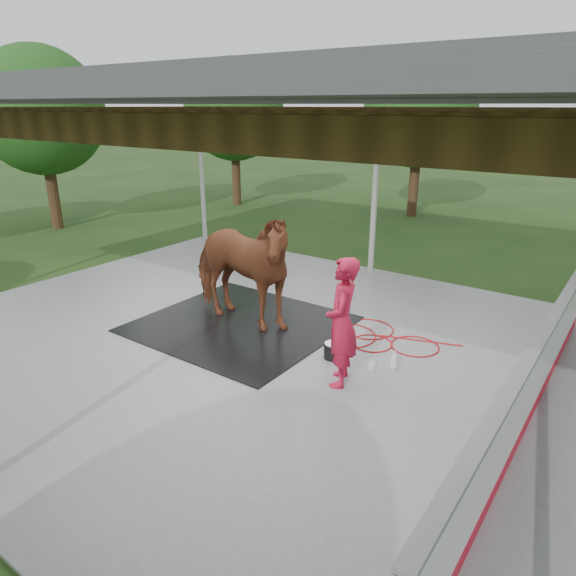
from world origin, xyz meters
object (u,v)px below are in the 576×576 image
Objects in this scene: wash_bucket at (333,350)px; handler at (342,322)px; horse at (238,268)px; dasher_board at (529,388)px.

handler is at bearing -51.18° from wash_bucket.
handler is (2.61, -0.76, -0.16)m from horse.
horse reaches higher than wash_bucket.
handler reaches higher than wash_bucket.
horse reaches higher than handler.
horse is at bearing 175.93° from wash_bucket.
horse is at bearing -130.60° from handler.
wash_bucket is (-2.98, 0.17, -0.40)m from dasher_board.
dasher_board reaches higher than wash_bucket.
handler is 1.14m from wash_bucket.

